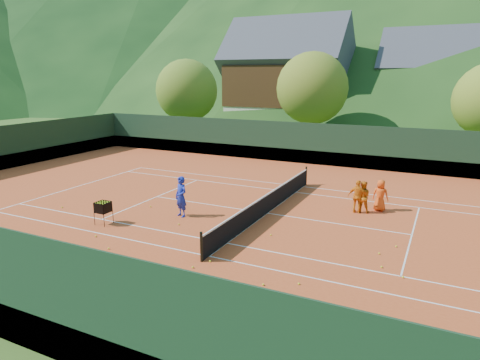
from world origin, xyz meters
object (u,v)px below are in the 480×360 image
at_px(coach, 181,197).
at_px(chalet_left, 287,81).
at_px(chalet_mid, 440,88).
at_px(student_b, 358,197).
at_px(student_c, 380,195).
at_px(ball_hopper, 103,208).
at_px(tennis_net, 267,203).
at_px(student_a, 362,197).

distance_m(coach, chalet_left, 33.15).
bearing_deg(coach, chalet_mid, 96.20).
bearing_deg(student_b, coach, 29.09).
bearing_deg(student_c, ball_hopper, 38.62).
distance_m(tennis_net, chalet_left, 32.04).
bearing_deg(student_b, student_c, -138.53).
height_order(coach, student_a, coach).
height_order(student_a, chalet_mid, chalet_mid).
bearing_deg(student_a, tennis_net, 15.81).
relative_size(coach, chalet_mid, 0.15).
bearing_deg(student_b, ball_hopper, 33.25).
distance_m(student_b, chalet_mid, 32.41).
height_order(student_b, chalet_mid, chalet_mid).
xyz_separation_m(student_b, chalet_left, (-13.79, 28.07, 4.83)).
bearing_deg(chalet_mid, chalet_left, -165.96).
relative_size(coach, ball_hopper, 1.88).
relative_size(coach, student_c, 1.23).
relative_size(student_b, ball_hopper, 1.59).
xyz_separation_m(chalet_left, chalet_mid, (16.00, 4.00, -0.66)).
xyz_separation_m(coach, tennis_net, (3.39, 2.14, -0.44)).
bearing_deg(chalet_left, tennis_net, -71.57).
xyz_separation_m(student_b, student_c, (0.91, 0.82, -0.03)).
bearing_deg(chalet_mid, student_c, -92.39).
bearing_deg(tennis_net, coach, -147.66).
height_order(student_c, chalet_mid, chalet_mid).
xyz_separation_m(student_a, student_b, (-0.18, -0.18, 0.03)).
relative_size(student_a, ball_hopper, 1.52).
relative_size(student_c, tennis_net, 0.13).
bearing_deg(student_c, student_a, 45.35).
bearing_deg(student_b, chalet_left, -64.34).
distance_m(student_b, chalet_left, 31.64).
relative_size(student_b, tennis_net, 0.13).
relative_size(student_b, chalet_mid, 0.13).
relative_size(tennis_net, ball_hopper, 12.07).
bearing_deg(chalet_left, student_c, -61.66).
distance_m(ball_hopper, chalet_left, 35.10).
distance_m(chalet_left, chalet_mid, 16.51).
xyz_separation_m(coach, chalet_mid, (9.39, 36.14, 4.03)).
height_order(student_c, chalet_left, chalet_left).
relative_size(student_a, student_c, 0.99).
height_order(coach, student_b, coach).
bearing_deg(ball_hopper, student_c, 34.54).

